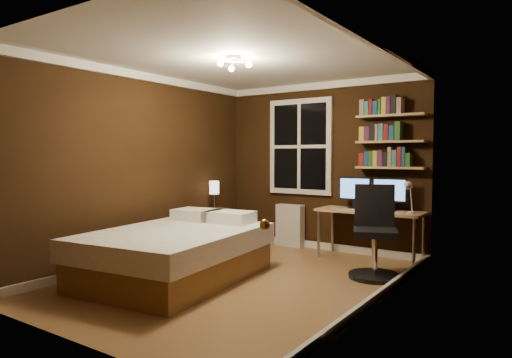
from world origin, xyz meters
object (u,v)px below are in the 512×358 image
Objects in this scene: monitor_left at (355,193)px; desk at (370,215)px; office_chair at (375,241)px; nightstand at (214,228)px; bed at (177,253)px; desk_lamp at (410,197)px; bedside_lamp at (214,195)px; monitor_right at (390,194)px; radiator at (290,225)px.

desk is at bearing -16.13° from monitor_left.
monitor_left is 1.19m from office_chair.
nightstand is 2.36m from desk.
nightstand is 2.66m from office_chair.
bed is 5.12× the size of desk_lamp.
monitor_right is at bearing 13.57° from bedside_lamp.
desk is 3.24× the size of desk_lamp.
nightstand is at bearing -142.88° from radiator.
radiator is 1.69m from monitor_right.
bed is 2.29m from office_chair.
desk_lamp reaches higher than office_chair.
nightstand is 2.21m from monitor_left.
bed is 2.96m from desk_lamp.
desk_lamp is at bearing -13.29° from desk.
bedside_lamp is at bearing -142.88° from radiator.
monitor_right reaches higher than radiator.
bedside_lamp is at bearing 151.30° from office_chair.
monitor_right is (2.52, 0.61, 0.60)m from nightstand.
desk_lamp reaches higher than bedside_lamp.
radiator is 1.40× the size of monitor_right.
bedside_lamp reaches higher than bed.
bedside_lamp is at bearing -171.90° from desk_lamp.
radiator is 2.01m from desk_lamp.
bed is at bearing -123.91° from desk.
monitor_left is at bearing 101.76° from office_chair.
desk is 0.93m from office_chair.
bed reaches higher than desk.
monitor_right is 1.03m from office_chair.
monitor_right reaches higher than desk_lamp.
office_chair is (2.64, -0.29, -0.39)m from bedside_lamp.
nightstand is at bearing 109.29° from bed.
bed reaches higher than nightstand.
desk_lamp reaches higher than nightstand.
monitor_right is (1.59, -0.10, 0.57)m from radiator.
office_chair is (0.61, -0.90, -0.48)m from monitor_left.
office_chair is at bearing -82.34° from monitor_right.
monitor_right is at bearing -3.59° from radiator.
monitor_right is (2.52, 0.61, 0.09)m from bedside_lamp.
nightstand is (-0.80, 1.66, -0.01)m from bed.
radiator is 0.46× the size of desk.
radiator is at bearing 172.75° from desk.
office_chair reaches higher than bed.
office_chair is (1.71, -1.00, 0.09)m from radiator.
office_chair reaches higher than nightstand.
radiator is (0.94, 0.71, -0.48)m from bedside_lamp.
monitor_right is 0.38m from desk_lamp.
bed is 2.64m from monitor_left.
desk_lamp is at bearing 51.79° from office_chair.
bed is at bearing -127.19° from monitor_right.
desk_lamp is (0.32, -0.20, -0.00)m from monitor_right.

